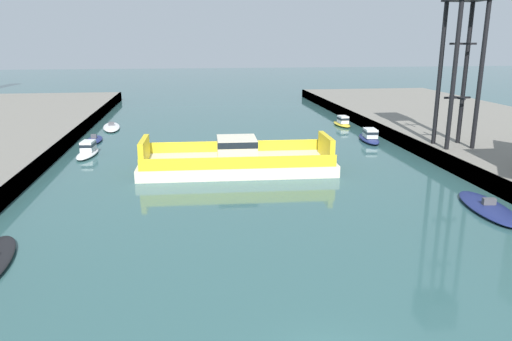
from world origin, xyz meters
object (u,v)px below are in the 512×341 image
(moored_boat_mid_left, at_px, (488,208))
(moored_boat_far_left, at_px, (111,127))
(moored_boat_upstream_a, at_px, (94,140))
(moored_boat_far_right, at_px, (88,150))
(crane_tower, at_px, (467,4))
(chain_ferry, at_px, (237,160))
(moored_boat_upstream_b, at_px, (342,122))
(moored_boat_near_left, at_px, (369,137))

(moored_boat_mid_left, bearing_deg, moored_boat_far_left, 130.09)
(moored_boat_mid_left, distance_m, moored_boat_upstream_a, 45.25)
(moored_boat_far_right, bearing_deg, moored_boat_far_left, 89.73)
(moored_boat_far_left, height_order, crane_tower, crane_tower)
(chain_ferry, bearing_deg, moored_boat_far_left, 121.66)
(moored_boat_mid_left, distance_m, moored_boat_upstream_b, 36.79)
(moored_boat_far_right, height_order, crane_tower, crane_tower)
(moored_boat_upstream_b, xyz_separation_m, crane_tower, (4.94, -21.89, 15.12))
(moored_boat_upstream_b, bearing_deg, moored_boat_far_left, 175.81)
(moored_boat_far_left, relative_size, crane_tower, 0.47)
(crane_tower, bearing_deg, moored_boat_near_left, 114.89)
(moored_boat_near_left, height_order, moored_boat_upstream_b, moored_boat_near_left)
(moored_boat_upstream_b, bearing_deg, moored_boat_upstream_a, -168.88)
(moored_boat_far_left, relative_size, moored_boat_upstream_a, 1.51)
(moored_boat_upstream_a, relative_size, moored_boat_upstream_b, 1.08)
(moored_boat_far_left, bearing_deg, moored_boat_upstream_b, -4.19)
(chain_ferry, height_order, moored_boat_near_left, chain_ferry)
(moored_boat_near_left, height_order, moored_boat_far_left, moored_boat_near_left)
(chain_ferry, distance_m, moored_boat_near_left, 21.18)
(chain_ferry, xyz_separation_m, moored_boat_upstream_b, (17.75, 22.78, -0.45))
(chain_ferry, xyz_separation_m, moored_boat_upstream_a, (-16.33, 16.08, -0.79))
(moored_boat_upstream_a, relative_size, crane_tower, 0.31)
(crane_tower, bearing_deg, moored_boat_upstream_b, 102.71)
(moored_boat_near_left, relative_size, moored_boat_far_left, 0.81)
(moored_boat_upstream_b, bearing_deg, moored_boat_far_right, -156.87)
(chain_ferry, bearing_deg, moored_boat_upstream_a, 135.44)
(moored_boat_mid_left, height_order, moored_boat_far_right, moored_boat_far_right)
(chain_ferry, height_order, moored_boat_upstream_b, chain_ferry)
(chain_ferry, bearing_deg, moored_boat_far_right, 151.40)
(moored_boat_near_left, height_order, crane_tower, crane_tower)
(chain_ferry, xyz_separation_m, moored_boat_near_left, (17.72, 11.58, -0.41))
(moored_boat_mid_left, bearing_deg, chain_ferry, 141.27)
(moored_boat_upstream_a, height_order, crane_tower, crane_tower)
(moored_boat_far_right, distance_m, crane_tower, 41.88)
(moored_boat_upstream_a, bearing_deg, moored_boat_upstream_b, 11.12)
(moored_boat_far_left, distance_m, moored_boat_far_right, 16.70)
(moored_boat_far_right, relative_size, moored_boat_upstream_b, 1.20)
(chain_ferry, relative_size, moored_boat_far_right, 3.11)
(moored_boat_far_left, xyz_separation_m, moored_boat_upstream_b, (33.29, -2.44, 0.34))
(moored_boat_far_left, distance_m, crane_tower, 47.88)
(moored_boat_near_left, distance_m, moored_boat_upstream_b, 11.20)
(moored_boat_upstream_b, relative_size, crane_tower, 0.29)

